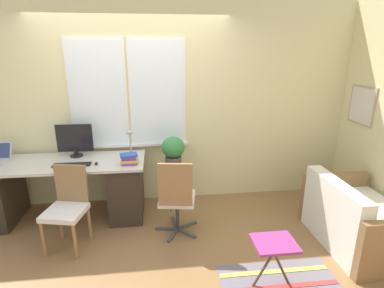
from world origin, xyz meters
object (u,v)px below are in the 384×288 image
(potted_plant, at_px, (173,150))
(desk_lamp, at_px, (130,141))
(folding_stool, at_px, (274,247))
(monitor, at_px, (75,140))
(office_chair_swivel, at_px, (177,197))
(desk_chair_wooden, at_px, (67,205))
(keyboard, at_px, (72,165))
(plant_stand, at_px, (174,171))
(couch_loveseat, at_px, (358,221))
(book_stack, at_px, (129,159))
(mouse, at_px, (96,163))

(potted_plant, bearing_deg, desk_lamp, 178.23)
(desk_lamp, distance_m, folding_stool, 2.12)
(desk_lamp, bearing_deg, potted_plant, -1.77)
(monitor, distance_m, office_chair_swivel, 1.52)
(desk_chair_wooden, distance_m, potted_plant, 1.41)
(monitor, bearing_deg, keyboard, -85.80)
(desk_chair_wooden, distance_m, plant_stand, 1.36)
(desk_lamp, xyz_separation_m, office_chair_swivel, (0.54, -0.64, -0.49))
(desk_lamp, relative_size, couch_loveseat, 0.30)
(desk_lamp, height_order, book_stack, desk_lamp)
(monitor, relative_size, couch_loveseat, 0.38)
(desk_lamp, bearing_deg, office_chair_swivel, -49.80)
(monitor, relative_size, mouse, 7.05)
(mouse, bearing_deg, plant_stand, 14.16)
(book_stack, bearing_deg, desk_chair_wooden, -147.48)
(monitor, distance_m, plant_stand, 1.32)
(office_chair_swivel, relative_size, couch_loveseat, 0.79)
(keyboard, bearing_deg, mouse, -1.73)
(plant_stand, relative_size, potted_plant, 1.65)
(plant_stand, xyz_separation_m, potted_plant, (0.00, -0.00, 0.30))
(desk_chair_wooden, bearing_deg, potted_plant, 41.99)
(desk_lamp, xyz_separation_m, plant_stand, (0.54, -0.02, -0.43))
(desk_lamp, bearing_deg, folding_stool, -49.07)
(monitor, xyz_separation_m, office_chair_swivel, (1.24, -0.73, -0.51))
(office_chair_swivel, height_order, plant_stand, office_chair_swivel)
(potted_plant, bearing_deg, plant_stand, 90.00)
(monitor, relative_size, desk_lamp, 1.26)
(keyboard, height_order, potted_plant, potted_plant)
(monitor, bearing_deg, folding_stool, -38.76)
(mouse, distance_m, potted_plant, 0.96)
(monitor, height_order, keyboard, monitor)
(book_stack, height_order, potted_plant, potted_plant)
(office_chair_swivel, bearing_deg, desk_lamp, -41.12)
(folding_stool, bearing_deg, potted_plant, 117.61)
(keyboard, bearing_deg, book_stack, -2.91)
(desk_lamp, height_order, potted_plant, desk_lamp)
(potted_plant, relative_size, folding_stool, 0.82)
(mouse, distance_m, book_stack, 0.39)
(desk_chair_wooden, xyz_separation_m, potted_plant, (1.18, 0.67, 0.37))
(book_stack, xyz_separation_m, couch_loveseat, (2.50, -0.76, -0.56))
(office_chair_swivel, xyz_separation_m, plant_stand, (0.00, 0.62, 0.07))
(book_stack, relative_size, folding_stool, 0.48)
(folding_stool, bearing_deg, keyboard, 147.13)
(desk_lamp, relative_size, potted_plant, 0.92)
(desk_lamp, relative_size, plant_stand, 0.56)
(couch_loveseat, height_order, plant_stand, couch_loveseat)
(couch_loveseat, bearing_deg, folding_stool, 113.43)
(couch_loveseat, bearing_deg, keyboard, 75.95)
(monitor, relative_size, folding_stool, 0.95)
(plant_stand, bearing_deg, monitor, 174.97)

